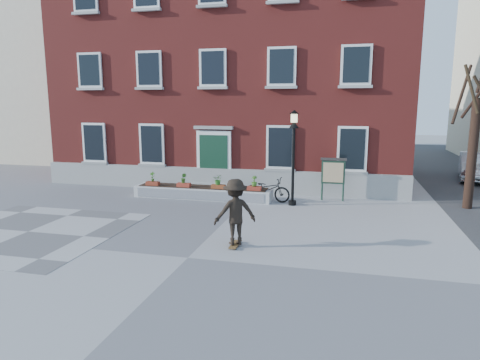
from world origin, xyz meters
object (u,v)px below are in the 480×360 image
(bicycle, at_px, (267,189))
(lamp_post, at_px, (294,144))
(parked_car, at_px, (476,167))
(skateboarder, at_px, (235,212))
(notice_board, at_px, (333,172))

(bicycle, height_order, lamp_post, lamp_post)
(bicycle, height_order, parked_car, parked_car)
(bicycle, distance_m, lamp_post, 2.35)
(bicycle, relative_size, skateboarder, 0.99)
(bicycle, distance_m, skateboarder, 6.07)
(bicycle, xyz_separation_m, parked_car, (10.24, 7.84, 0.22))
(parked_car, bearing_deg, bicycle, -131.46)
(parked_car, distance_m, notice_board, 10.30)
(bicycle, bearing_deg, parked_car, -44.11)
(parked_car, bearing_deg, skateboarder, -114.98)
(notice_board, bearing_deg, skateboarder, -110.85)
(parked_car, height_order, notice_board, notice_board)
(bicycle, bearing_deg, lamp_post, -102.83)
(parked_car, bearing_deg, lamp_post, -126.57)
(lamp_post, distance_m, skateboarder, 5.88)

